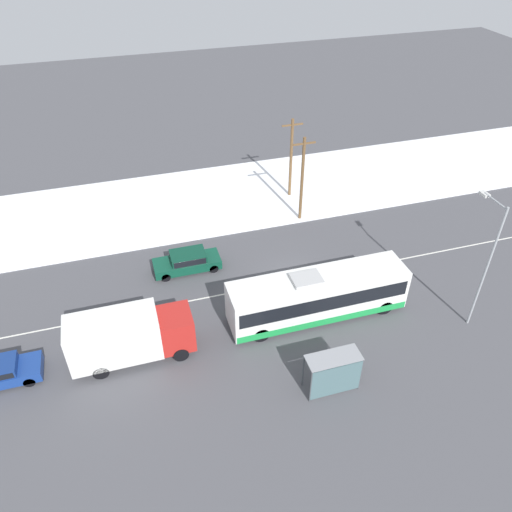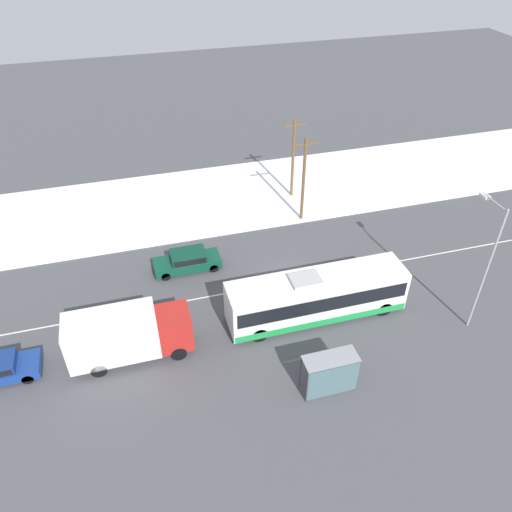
% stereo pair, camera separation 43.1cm
% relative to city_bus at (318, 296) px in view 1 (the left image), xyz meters
% --- Properties ---
extents(ground_plane, '(120.00, 120.00, 0.00)m').
position_rel_city_bus_xyz_m(ground_plane, '(-0.26, 3.59, -1.59)').
color(ground_plane, '#4C4C51').
extents(snow_lot, '(80.00, 11.38, 0.12)m').
position_rel_city_bus_xyz_m(snow_lot, '(-0.26, 16.01, -1.53)').
color(snow_lot, white).
rests_on(snow_lot, ground_plane).
extents(lane_marking_center, '(60.00, 0.12, 0.00)m').
position_rel_city_bus_xyz_m(lane_marking_center, '(-0.26, 3.59, -1.59)').
color(lane_marking_center, silver).
rests_on(lane_marking_center, ground_plane).
extents(city_bus, '(11.24, 2.57, 3.26)m').
position_rel_city_bus_xyz_m(city_bus, '(0.00, 0.00, 0.00)').
color(city_bus, white).
rests_on(city_bus, ground_plane).
extents(box_truck, '(6.94, 2.30, 3.23)m').
position_rel_city_bus_xyz_m(box_truck, '(-11.58, -0.23, 0.18)').
color(box_truck, silver).
rests_on(box_truck, ground_plane).
extents(sedan_car, '(4.68, 1.80, 1.45)m').
position_rel_city_bus_xyz_m(sedan_car, '(-6.96, 6.91, -0.80)').
color(sedan_car, '#0F4733').
rests_on(sedan_car, ground_plane).
extents(pedestrian_at_stop, '(0.64, 0.28, 1.77)m').
position_rel_city_bus_xyz_m(pedestrian_at_stop, '(-1.06, -4.66, -0.50)').
color(pedestrian_at_stop, '#23232D').
rests_on(pedestrian_at_stop, ground_plane).
extents(bus_shelter, '(2.93, 1.20, 2.40)m').
position_rel_city_bus_xyz_m(bus_shelter, '(-1.44, -5.81, 0.08)').
color(bus_shelter, gray).
rests_on(bus_shelter, ground_plane).
extents(streetlamp, '(0.36, 2.22, 8.46)m').
position_rel_city_bus_xyz_m(streetlamp, '(8.85, -3.07, 3.60)').
color(streetlamp, '#9EA3A8').
rests_on(streetlamp, ground_plane).
extents(utility_pole_roadside, '(1.80, 0.24, 7.13)m').
position_rel_city_bus_xyz_m(utility_pole_roadside, '(3.01, 10.84, 2.15)').
color(utility_pole_roadside, brown).
rests_on(utility_pole_roadside, ground_plane).
extents(utility_pole_snowlot, '(1.80, 0.24, 7.02)m').
position_rel_city_bus_xyz_m(utility_pole_snowlot, '(3.49, 14.65, 2.10)').
color(utility_pole_snowlot, brown).
rests_on(utility_pole_snowlot, ground_plane).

